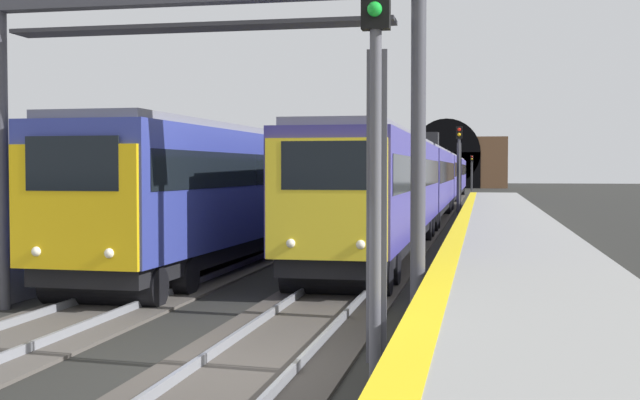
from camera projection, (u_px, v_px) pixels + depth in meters
name	position (u px, v px, depth m)	size (l,w,h in m)	color
ground_plane	(243.00, 377.00, 11.47)	(320.00, 320.00, 0.00)	black
platform_right	(547.00, 353.00, 10.66)	(112.00, 3.62, 1.03)	gray
platform_right_edge_strip	(426.00, 309.00, 10.94)	(112.00, 0.50, 0.01)	yellow
track_main_line	(243.00, 374.00, 11.47)	(160.00, 2.79, 0.21)	#423D38
train_main_approaching	(434.00, 178.00, 55.59)	(77.96, 2.78, 4.94)	navy
train_adjacent_platform	(307.00, 182.00, 36.32)	(41.44, 3.41, 5.01)	navy
railway_signal_near	(376.00, 126.00, 11.02)	(0.39, 0.38, 5.82)	#4C4C54
railway_signal_mid	(459.00, 164.00, 49.35)	(0.39, 0.38, 5.47)	#38383D
railway_signal_far	(472.00, 170.00, 105.32)	(0.39, 0.38, 4.68)	#38383D
overhead_signal_gantry	(199.00, 65.00, 15.97)	(0.70, 8.82, 6.46)	#3F3F47
tunnel_portal	(447.00, 162.00, 125.40)	(3.03, 18.18, 10.54)	brown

